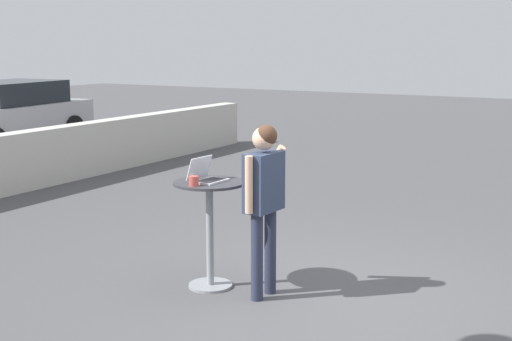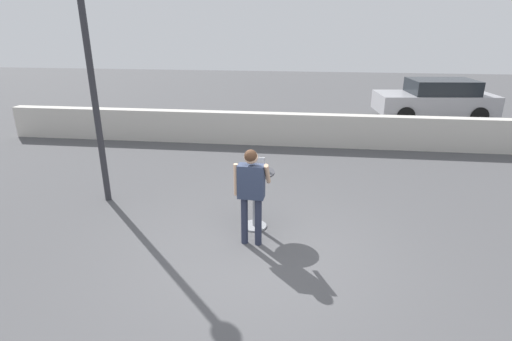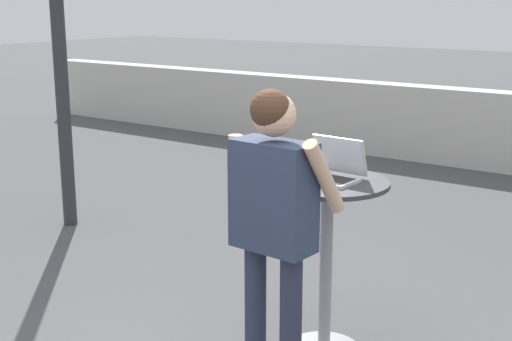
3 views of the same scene
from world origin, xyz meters
TOP-DOWN VIEW (x-y plane):
  - cafe_table at (-0.20, 1.02)m, footprint 0.68×0.68m
  - laptop at (-0.20, 1.05)m, footprint 0.33×0.29m
  - coffee_mug at (-0.44, 1.03)m, footprint 0.12×0.09m
  - standing_person at (-0.18, 0.45)m, footprint 0.56×0.34m

SIDE VIEW (x-z plane):
  - cafe_table at x=-0.20m, z-range 0.17..1.20m
  - standing_person at x=-0.18m, z-range 0.21..1.80m
  - coffee_mug at x=-0.44m, z-range 1.03..1.12m
  - laptop at x=-0.20m, z-range 0.97..1.19m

